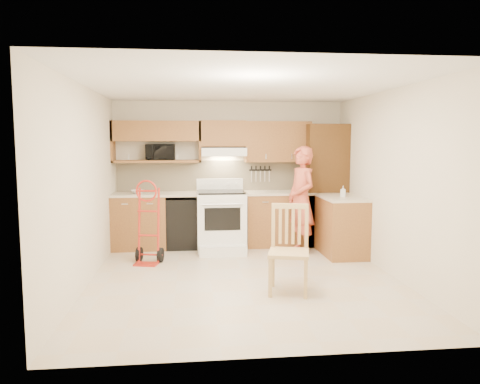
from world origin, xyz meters
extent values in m
cube|color=beige|center=(0.00, 0.00, -0.01)|extent=(4.00, 4.50, 0.02)
cube|color=white|center=(0.00, 0.00, 2.51)|extent=(4.00, 4.50, 0.02)
cube|color=beige|center=(0.00, 2.26, 1.25)|extent=(4.00, 0.02, 2.50)
cube|color=beige|center=(0.00, -2.26, 1.25)|extent=(4.00, 0.02, 2.50)
cube|color=beige|center=(-2.01, 0.00, 1.25)|extent=(0.02, 4.50, 2.50)
cube|color=beige|center=(2.01, 0.00, 1.25)|extent=(0.02, 4.50, 2.50)
cube|color=beige|center=(0.00, 2.23, 1.20)|extent=(3.92, 0.03, 0.55)
cube|color=#905D28|center=(-1.55, 1.95, 0.45)|extent=(0.90, 0.60, 0.90)
cube|color=black|center=(-0.80, 1.95, 0.42)|extent=(0.60, 0.60, 0.85)
cube|color=#905D28|center=(0.83, 1.95, 0.45)|extent=(1.14, 0.60, 0.90)
cube|color=beige|center=(-1.25, 1.95, 0.92)|extent=(1.50, 0.63, 0.04)
cube|color=beige|center=(0.83, 1.95, 0.92)|extent=(1.14, 0.63, 0.04)
cube|color=#905D28|center=(1.70, 1.15, 0.45)|extent=(0.60, 1.00, 0.90)
cube|color=beige|center=(1.70, 1.15, 0.92)|extent=(0.63, 1.00, 0.04)
cube|color=#4D2F12|center=(1.65, 1.95, 1.05)|extent=(0.70, 0.60, 2.10)
cube|color=#905D28|center=(-1.25, 2.08, 1.98)|extent=(1.50, 0.33, 0.34)
cube|color=#905D28|center=(-1.25, 2.08, 1.47)|extent=(1.50, 0.33, 0.04)
cube|color=#905D28|center=(-0.12, 2.08, 1.94)|extent=(0.76, 0.33, 0.44)
cube|color=#905D28|center=(0.83, 2.08, 1.80)|extent=(1.14, 0.33, 0.70)
cube|color=white|center=(-0.12, 2.02, 1.63)|extent=(0.76, 0.46, 0.14)
imported|color=black|center=(-1.19, 2.08, 1.63)|extent=(0.50, 0.34, 0.27)
imported|color=#CF573F|center=(1.09, 1.35, 0.87)|extent=(0.57, 0.72, 1.73)
imported|color=white|center=(1.70, 1.11, 1.03)|extent=(0.10, 0.10, 0.17)
imported|color=white|center=(-1.57, 1.95, 0.97)|extent=(0.29, 0.29, 0.06)
camera|label=1|loc=(-0.70, -5.90, 1.80)|focal=34.59mm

